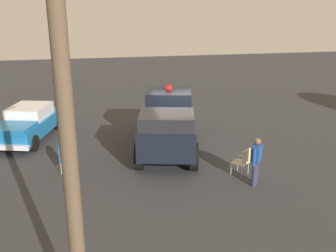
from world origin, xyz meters
TOP-DOWN VIEW (x-y plane):
  - ground_plane at (0.00, 0.00)m, footprint 60.00×60.00m
  - vintage_fire_truck at (-0.70, 0.06)m, footprint 3.58×6.29m
  - classic_hot_rod at (-6.62, 2.68)m, footprint 2.98×4.70m
  - lawn_chair_near_truck at (-4.88, -1.30)m, footprint 0.54×0.56m
  - lawn_chair_by_car at (1.37, -2.95)m, footprint 0.69×0.69m
  - lawn_chair_spare at (0.55, 3.33)m, footprint 0.61×0.61m
  - spectator_seated at (-4.75, -1.29)m, footprint 0.57×0.43m
  - spectator_standing at (1.48, -3.73)m, footprint 0.50×0.55m
  - utility_pole at (-4.14, -8.84)m, footprint 1.09×1.45m

SIDE VIEW (x-z plane):
  - ground_plane at x=0.00m, z-range 0.00..0.00m
  - lawn_chair_near_truck at x=-4.88m, z-range 0.08..1.10m
  - lawn_chair_by_car at x=1.37m, z-range 0.08..1.10m
  - lawn_chair_spare at x=0.55m, z-range 0.08..1.10m
  - spectator_seated at x=-4.75m, z-range 0.05..1.34m
  - classic_hot_rod at x=-6.62m, z-range 0.02..1.48m
  - spectator_standing at x=1.48m, z-range 0.13..1.80m
  - vintage_fire_truck at x=-0.70m, z-range -0.10..2.49m
  - utility_pole at x=-4.14m, z-range 0.14..7.21m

